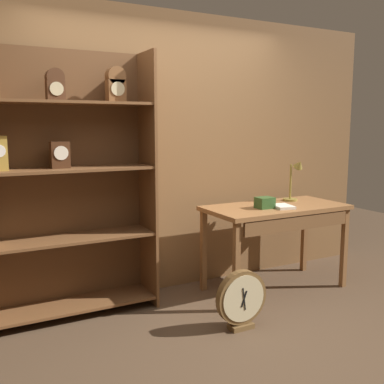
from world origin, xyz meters
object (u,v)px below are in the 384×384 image
Objects in this scene: toolbox_small at (265,203)px; desk_lamp at (295,178)px; workbench at (277,216)px; open_repair_manual at (283,206)px; round_clock_large at (241,299)px; bookshelf at (59,185)px.

desk_lamp is at bearing 19.90° from toolbox_small.
open_repair_manual is at bearing -100.58° from workbench.
toolbox_small is 1.02m from round_clock_large.
round_clock_large is at bearing -138.79° from toolbox_small.
toolbox_small is at bearing -12.35° from bookshelf.
workbench is 2.88× the size of round_clock_large.
bookshelf is at bearing 167.65° from toolbox_small.
workbench is 0.49m from desk_lamp.
open_repair_manual is 0.47× the size of round_clock_large.
workbench is (1.93, -0.36, -0.38)m from bookshelf.
workbench is 1.07m from round_clock_large.
desk_lamp reaches higher than workbench.
open_repair_manual is (1.91, -0.45, -0.27)m from bookshelf.
round_clock_large is (-0.76, -0.46, -0.59)m from open_repair_manual.
round_clock_large is (-1.11, -0.71, -0.80)m from desk_lamp.
open_repair_manual is at bearing -13.22° from bookshelf.
bookshelf is 5.09× the size of desk_lamp.
open_repair_manual is (0.16, -0.06, -0.04)m from toolbox_small.
bookshelf reaches higher than workbench.
workbench is at bearing 90.36° from open_repair_manual.
workbench is 6.13× the size of open_repair_manual.
toolbox_small is at bearing -160.10° from desk_lamp.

